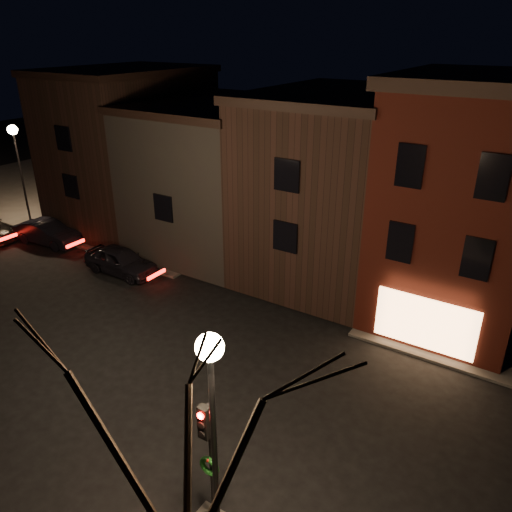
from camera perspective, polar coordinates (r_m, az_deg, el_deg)
The scene contains 12 objects.
ground at distance 20.89m, azimuth -8.16°, elevation -11.30°, with size 120.00×120.00×0.00m, color black.
sidewalk_far_left at distance 46.87m, azimuth -11.12°, elevation 9.09°, with size 30.00×30.00×0.12m, color #2D2B28.
corner_building at distance 23.28m, azimuth 22.72°, elevation 5.75°, with size 6.50×8.50×10.50m.
row_building_a at distance 26.15m, azimuth 8.95°, elevation 7.98°, with size 7.30×10.30×9.40m.
row_building_b at distance 29.81m, azimuth -4.03°, elevation 9.26°, with size 7.80×10.30×8.40m.
row_building_c at distance 34.36m, azimuth -14.06°, elevation 11.93°, with size 7.30×10.30×9.90m.
street_lamp_near at distance 10.91m, azimuth -5.09°, elevation -15.18°, with size 0.60×0.60×6.48m.
street_lamp_far at distance 36.47m, azimuth -25.74°, elevation 11.12°, with size 0.60×0.60×6.48m.
traffic_signal at distance 13.07m, azimuth -5.52°, elevation -21.11°, with size 0.58×0.38×4.05m.
bare_tree_right at distance 8.25m, azimuth -8.99°, elevation -22.37°, with size 6.40×6.40×8.50m.
parked_car_a at distance 27.92m, azimuth -15.21°, elevation -0.51°, with size 1.75×4.34×1.48m, color black.
parked_car_b at distance 33.26m, azimuth -22.73°, elevation 2.46°, with size 1.55×4.44×1.46m, color black.
Camera 1 is at (11.51, -12.53, 12.12)m, focal length 35.00 mm.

